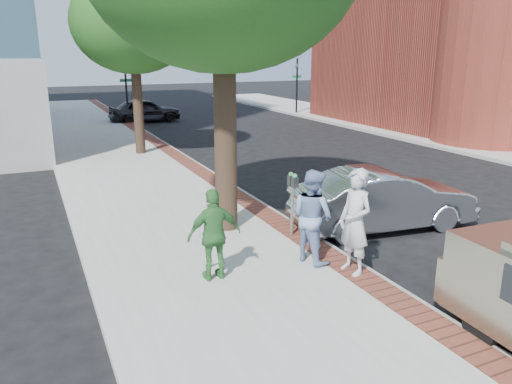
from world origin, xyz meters
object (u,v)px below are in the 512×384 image
person_officer (312,216)px  parking_meter (293,191)px  sedan_silver (383,199)px  person_gray (355,222)px  person_green (214,235)px  bg_car (145,110)px

person_officer → parking_meter: bearing=-27.8°
person_officer → sedan_silver: size_ratio=0.42×
person_gray → person_officer: 0.94m
person_green → sedan_silver: 5.01m
parking_meter → person_green: bearing=-149.4°
person_green → bg_car: bearing=-98.6°
parking_meter → person_officer: size_ratio=0.78×
sedan_silver → bg_car: bearing=9.3°
person_officer → sedan_silver: bearing=-80.4°
person_gray → bg_car: size_ratio=0.47×
parking_meter → person_officer: (-0.33, -1.42, -0.11)m
person_gray → person_green: size_ratio=1.18×
parking_meter → sedan_silver: size_ratio=0.33×
parking_meter → person_gray: bearing=-87.7°
person_gray → person_green: 2.63m
person_gray → sedan_silver: 3.18m
person_green → person_gray: bearing=162.1°
parking_meter → person_green: (-2.39, -1.41, -0.19)m
person_officer → sedan_silver: 3.07m
bg_car → person_green: bearing=166.8°
person_officer → bg_car: bearing=-19.2°
sedan_silver → bg_car: sedan_silver is taller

